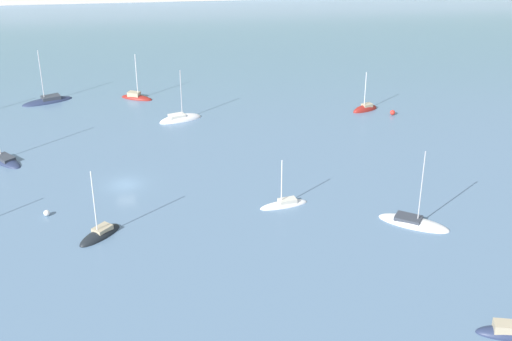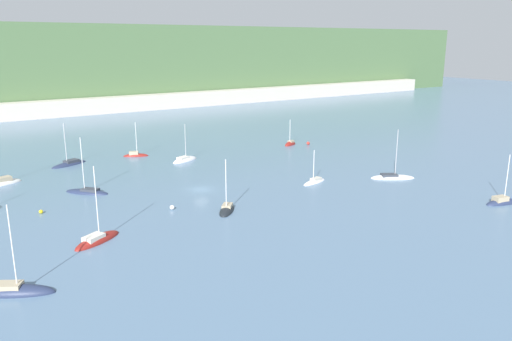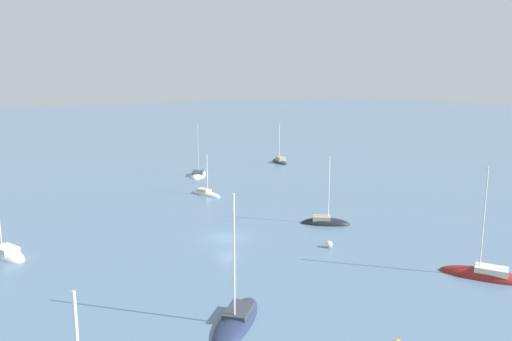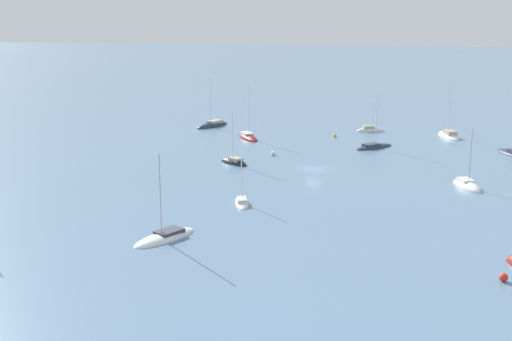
% 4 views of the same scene
% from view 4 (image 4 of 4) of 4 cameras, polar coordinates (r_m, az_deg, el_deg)
% --- Properties ---
extents(ground_plane, '(600.00, 600.00, 0.00)m').
position_cam_4_polar(ground_plane, '(112.59, 4.61, 0.10)').
color(ground_plane, slate).
extents(sailboat_0, '(8.61, 4.74, 11.79)m').
position_cam_4_polar(sailboat_0, '(143.14, 15.15, 2.65)').
color(sailboat_0, white).
rests_on(sailboat_0, ground_plane).
extents(sailboat_1, '(7.58, 7.91, 10.80)m').
position_cam_4_polar(sailboat_1, '(130.00, 9.39, 1.84)').
color(sailboat_1, '#232D4C').
rests_on(sailboat_1, ground_plane).
extents(sailboat_3, '(8.90, 6.60, 11.08)m').
position_cam_4_polar(sailboat_3, '(149.98, -3.50, 3.58)').
color(sailboat_3, '#232D4C').
rests_on(sailboat_3, ground_plane).
extents(sailboat_5, '(8.99, 7.06, 10.55)m').
position_cam_4_polar(sailboat_5, '(80.99, -7.29, -5.37)').
color(sailboat_5, silver).
rests_on(sailboat_5, ground_plane).
extents(sailboat_6, '(2.83, 5.96, 6.83)m').
position_cam_4_polar(sailboat_6, '(145.83, 9.16, 3.14)').
color(sailboat_6, silver).
rests_on(sailboat_6, ground_plane).
extents(sailboat_7, '(7.52, 4.67, 9.45)m').
position_cam_4_polar(sailboat_7, '(106.10, 16.52, -1.24)').
color(sailboat_7, silver).
rests_on(sailboat_7, ground_plane).
extents(sailboat_9, '(6.58, 3.15, 7.05)m').
position_cam_4_polar(sailboat_9, '(93.69, -1.14, -2.60)').
color(sailboat_9, silver).
rests_on(sailboat_9, ground_plane).
extents(sailboat_10, '(5.62, 6.03, 9.47)m').
position_cam_4_polar(sailboat_10, '(116.20, -1.77, 0.62)').
color(sailboat_10, black).
rests_on(sailboat_10, ground_plane).
extents(sailboat_11, '(8.03, 5.89, 11.35)m').
position_cam_4_polar(sailboat_11, '(136.76, -0.63, 2.62)').
color(sailboat_11, maroon).
rests_on(sailboat_11, ground_plane).
extents(mooring_buoy_0, '(0.84, 0.84, 0.84)m').
position_cam_4_polar(mooring_buoy_0, '(72.54, 19.20, -8.07)').
color(mooring_buoy_0, red).
rests_on(mooring_buoy_0, ground_plane).
extents(mooring_buoy_1, '(0.63, 0.63, 0.63)m').
position_cam_4_polar(mooring_buoy_1, '(139.11, 6.33, 2.81)').
color(mooring_buoy_1, yellow).
rests_on(mooring_buoy_1, ground_plane).
extents(mooring_buoy_2, '(0.76, 0.76, 0.76)m').
position_cam_4_polar(mooring_buoy_2, '(122.10, 1.38, 1.40)').
color(mooring_buoy_2, white).
rests_on(mooring_buoy_2, ground_plane).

